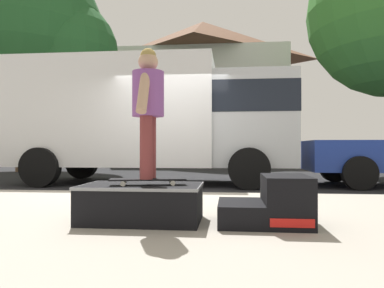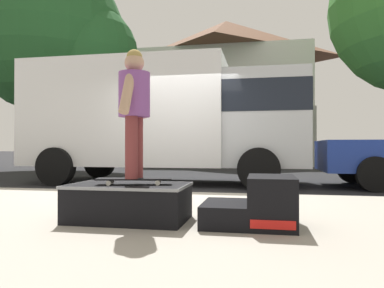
{
  "view_description": "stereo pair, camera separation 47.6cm",
  "coord_description": "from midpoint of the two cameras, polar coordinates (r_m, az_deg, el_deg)",
  "views": [
    {
      "loc": [
        1.27,
        -6.8,
        0.9
      ],
      "look_at": [
        0.71,
        -1.32,
        0.95
      ],
      "focal_mm": 33.9,
      "sensor_mm": 36.0,
      "label": 1
    },
    {
      "loc": [
        1.74,
        -6.73,
        0.9
      ],
      "look_at": [
        0.71,
        -1.32,
        0.95
      ],
      "focal_mm": 33.9,
      "sensor_mm": 36.0,
      "label": 2
    }
  ],
  "objects": [
    {
      "name": "kicker_ramp",
      "position": [
        3.75,
        13.85,
        -9.33
      ],
      "size": [
        0.91,
        0.72,
        0.49
      ],
      "color": "black",
      "rests_on": "sidewalk_slab"
    },
    {
      "name": "skater_kid",
      "position": [
        3.83,
        -5.55,
        6.56
      ],
      "size": [
        0.33,
        0.69,
        1.35
      ],
      "color": "brown",
      "rests_on": "skateboard"
    },
    {
      "name": "box_truck",
      "position": [
        9.25,
        -2.61,
        4.42
      ],
      "size": [
        6.91,
        2.63,
        3.05
      ],
      "color": "white",
      "rests_on": "ground"
    },
    {
      "name": "house_behind",
      "position": [
        21.65,
        6.0,
        8.32
      ],
      "size": [
        9.54,
        8.22,
        8.4
      ],
      "color": "silver",
      "rests_on": "ground"
    },
    {
      "name": "skateboard",
      "position": [
        3.81,
        -5.56,
        -5.56
      ],
      "size": [
        0.81,
        0.37,
        0.07
      ],
      "color": "black",
      "rests_on": "skate_box"
    },
    {
      "name": "sidewalk_slab",
      "position": [
        4.14,
        -11.07,
        -12.24
      ],
      "size": [
        50.0,
        5.0,
        0.12
      ],
      "primitive_type": "cube",
      "color": "#A8A093",
      "rests_on": "ground"
    },
    {
      "name": "skate_box",
      "position": [
        3.92,
        -6.42,
        -8.92
      ],
      "size": [
        1.25,
        0.76,
        0.39
      ],
      "color": "black",
      "rests_on": "sidewalk_slab"
    },
    {
      "name": "street_tree_neighbour",
      "position": [
        15.47,
        -19.66,
        14.92
      ],
      "size": [
        6.52,
        5.92,
        8.15
      ],
      "color": "brown",
      "rests_on": "ground"
    },
    {
      "name": "ground_plane",
      "position": [
        6.99,
        -1.77,
        -7.95
      ],
      "size": [
        140.0,
        140.0,
        0.0
      ],
      "primitive_type": "plane",
      "color": "black"
    }
  ]
}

